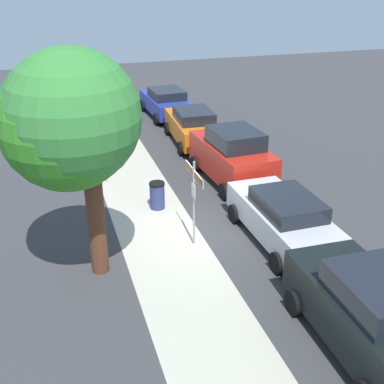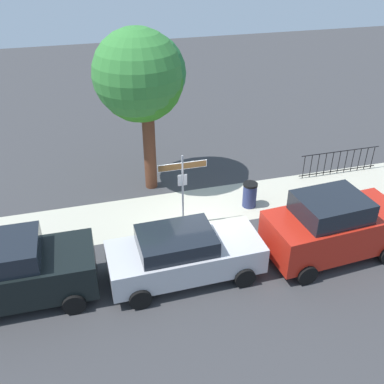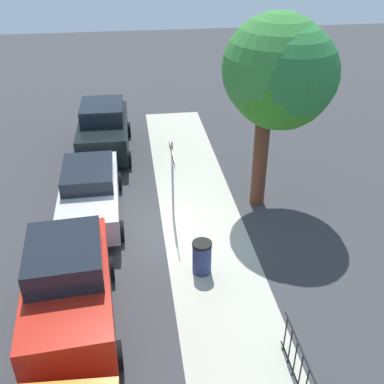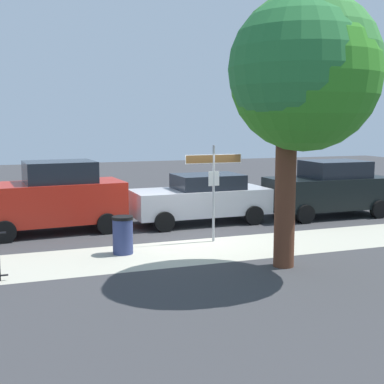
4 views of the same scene
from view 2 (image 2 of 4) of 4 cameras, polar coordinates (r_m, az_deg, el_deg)
name	(u,v)px [view 2 (image 2 of 4)]	position (r m, az deg, el deg)	size (l,w,h in m)	color
ground_plane	(202,228)	(15.66, 1.33, -4.65)	(60.00, 60.00, 0.00)	#38383A
sidewalk_strip	(242,201)	(17.25, 6.48, -1.13)	(24.00, 2.60, 0.00)	#B3AF9B
street_sign	(183,178)	(14.82, -1.23, 1.88)	(1.68, 0.07, 2.75)	#9EA0A5
shade_tree	(141,76)	(16.80, -6.67, 14.76)	(3.51, 3.46, 6.24)	#593120
car_black	(13,271)	(13.31, -22.22, -9.52)	(4.42, 2.20, 2.01)	black
car_silver	(184,254)	(13.16, -1.08, -8.05)	(4.60, 2.09, 1.65)	#B8B7BC
car_red	(333,227)	(14.56, 17.83, -4.30)	(4.44, 2.37, 2.19)	red
iron_fence	(339,162)	(19.82, 18.52, 3.74)	(3.65, 0.04, 1.07)	black
trash_bin	(250,195)	(16.72, 7.49, -0.35)	(0.55, 0.55, 0.98)	navy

